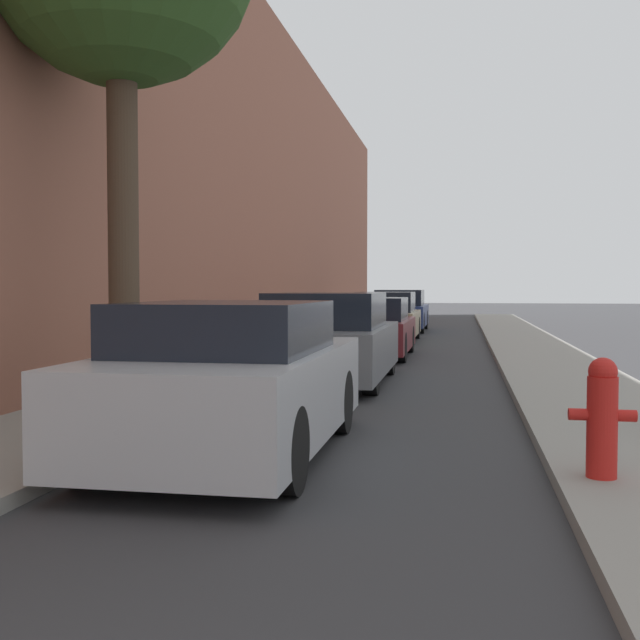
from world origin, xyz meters
name	(u,v)px	position (x,y,z in m)	size (l,w,h in m)	color
ground_plane	(403,362)	(0.00, 16.00, 0.00)	(120.00, 120.00, 0.00)	#333335
sidewalk_left	(267,357)	(-2.90, 16.00, 0.06)	(2.00, 52.00, 0.12)	gray
sidewalk_right	(547,362)	(2.90, 16.00, 0.06)	(2.00, 52.00, 0.12)	gray
building_facade_left	(206,149)	(-4.25, 16.00, 4.53)	(0.70, 52.00, 9.06)	#9E604C
parked_car_silver	(232,382)	(-0.89, 6.82, 0.69)	(1.81, 4.02, 1.43)	black
parked_car_grey	(329,340)	(-0.93, 12.29, 0.70)	(1.91, 4.24, 1.47)	black
parked_car_maroon	(370,329)	(-0.81, 17.12, 0.63)	(1.77, 4.08, 1.33)	black
parked_car_champagne	(386,318)	(-0.93, 22.05, 0.67)	(1.77, 4.16, 1.42)	black
parked_car_navy	(400,311)	(-0.93, 27.29, 0.70)	(1.80, 4.40, 1.46)	black
fire_hydrant	(602,416)	(2.24, 6.09, 0.59)	(0.49, 0.23, 0.91)	red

